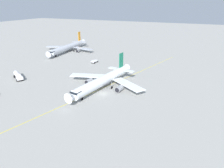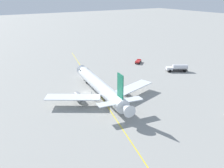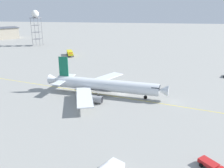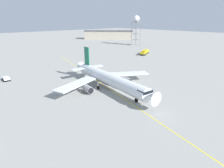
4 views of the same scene
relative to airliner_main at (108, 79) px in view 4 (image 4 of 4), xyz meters
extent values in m
plane|color=gray|center=(-5.12, -2.33, -3.04)|extent=(600.00, 600.00, 0.00)
cylinder|color=silver|center=(-0.57, 0.08, 0.18)|extent=(33.04, 8.30, 3.75)
cone|color=silver|center=(-18.01, 2.55, 0.18)|extent=(3.47, 3.94, 3.56)
cone|color=silver|center=(17.17, -2.43, 0.48)|extent=(4.41, 3.71, 3.18)
cube|color=black|center=(-15.83, 2.24, 1.02)|extent=(2.82, 3.49, 0.70)
ellipsoid|color=slate|center=(1.06, -0.15, -0.85)|extent=(12.18, 4.99, 2.06)
cube|color=#146B4C|center=(13.74, -1.94, 5.23)|extent=(3.20, 0.69, 6.35)
cube|color=silver|center=(13.25, -5.38, 0.93)|extent=(3.34, 5.76, 0.20)
cube|color=silver|center=(14.22, 1.50, 0.93)|extent=(3.34, 5.76, 0.20)
cube|color=silver|center=(1.53, -9.92, -0.48)|extent=(11.95, 15.35, 0.28)
cube|color=silver|center=(4.22, 9.11, -0.48)|extent=(8.51, 16.05, 0.28)
cylinder|color=gray|center=(-0.94, -7.23, -1.78)|extent=(3.51, 2.55, 2.11)
cylinder|color=black|center=(-2.60, -6.99, -1.78)|extent=(0.40, 1.80, 1.79)
cylinder|color=gray|center=(1.10, 7.20, -1.78)|extent=(3.51, 2.55, 2.11)
cylinder|color=black|center=(-0.56, 7.44, -1.78)|extent=(0.40, 1.80, 1.79)
cylinder|color=#9EA0A5|center=(-12.92, 1.83, -1.48)|extent=(0.20, 0.20, 2.01)
cylinder|color=black|center=(-12.92, 1.83, -2.49)|extent=(1.13, 0.45, 1.10)
cylinder|color=#9EA0A5|center=(0.60, -3.39, -1.48)|extent=(0.20, 0.20, 2.01)
cylinder|color=black|center=(0.60, -3.39, -2.49)|extent=(1.13, 0.45, 1.10)
cylinder|color=#9EA0A5|center=(1.51, 3.09, -1.48)|extent=(0.20, 0.20, 2.01)
cylinder|color=black|center=(1.51, 3.09, -2.49)|extent=(1.13, 0.45, 1.10)
cube|color=#232326|center=(31.11, 21.27, -2.54)|extent=(4.40, 2.10, 0.20)
cube|color=white|center=(32.59, 21.13, -2.16)|extent=(1.46, 2.13, 0.55)
cube|color=black|center=(33.13, 21.08, -2.08)|extent=(0.24, 1.69, 0.31)
cube|color=white|center=(30.37, 21.33, -2.09)|extent=(2.95, 2.26, 0.70)
cylinder|color=black|center=(32.68, 22.13, -2.64)|extent=(0.82, 0.35, 0.80)
cylinder|color=black|center=(32.50, 20.12, -2.64)|extent=(0.82, 0.35, 0.80)
cylinder|color=black|center=(29.84, 22.39, -2.64)|extent=(0.82, 0.35, 0.80)
cylinder|color=black|center=(29.66, 20.39, -2.64)|extent=(0.82, 0.35, 0.80)
cube|color=#232326|center=(29.36, -57.06, -2.24)|extent=(6.25, 10.80, 0.20)
cube|color=yellow|center=(27.78, -53.21, -1.54)|extent=(3.47, 3.27, 1.20)
cube|color=black|center=(27.36, -52.20, -1.36)|extent=(2.17, 0.96, 0.67)
cube|color=yellow|center=(29.86, -58.26, -1.34)|extent=(5.64, 8.55, 1.60)
cube|color=red|center=(27.78, -53.21, -0.84)|extent=(2.01, 1.29, 0.16)
cylinder|color=black|center=(26.66, -54.12, -2.34)|extent=(0.79, 1.40, 1.40)
cylinder|color=black|center=(29.21, -53.06, -2.34)|extent=(0.79, 1.40, 1.40)
cylinder|color=black|center=(29.40, -60.75, -2.34)|extent=(0.79, 1.40, 1.40)
cylinder|color=black|center=(31.95, -59.70, -2.34)|extent=(0.79, 1.40, 1.40)
cylinder|color=slate|center=(64.27, -84.46, 6.16)|extent=(0.24, 0.24, 18.40)
cylinder|color=slate|center=(59.14, -84.46, 6.16)|extent=(0.24, 0.24, 18.40)
cylinder|color=slate|center=(59.14, -89.58, 6.16)|extent=(0.24, 0.24, 18.40)
cylinder|color=slate|center=(64.27, -89.58, 6.16)|extent=(0.24, 0.24, 18.40)
cube|color=slate|center=(61.71, -87.02, 1.56)|extent=(5.32, 5.32, 0.16)
cube|color=slate|center=(61.71, -87.02, 6.16)|extent=(5.32, 5.32, 0.16)
cube|color=slate|center=(61.71, -87.02, 10.76)|extent=(5.32, 5.32, 0.16)
cube|color=slate|center=(61.71, -87.02, 15.51)|extent=(5.92, 5.92, 0.30)
sphere|color=white|center=(61.71, -87.02, 18.10)|extent=(4.88, 4.88, 4.88)
cube|color=#B2A893|center=(115.70, -105.78, 1.26)|extent=(46.85, 45.63, 8.59)
cube|color=#4C515B|center=(115.70, -105.78, 5.80)|extent=(48.55, 47.33, 0.50)
cube|color=yellow|center=(2.04, -0.50, -3.03)|extent=(122.40, 33.44, 0.01)
camera|label=1|loc=(-68.04, -34.76, 28.82)|focal=33.28mm
camera|label=2|loc=(64.02, -35.69, 28.06)|focal=41.04mm
camera|label=3|loc=(-12.41, 70.63, 24.53)|focal=38.59mm
camera|label=4|loc=(-41.74, 37.91, 17.88)|focal=30.26mm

